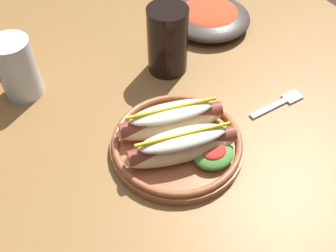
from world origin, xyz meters
TOP-DOWN VIEW (x-y plane):
  - dining_table at (0.00, 0.00)m, footprint 1.15×0.97m
  - hot_dog_plate at (0.00, -0.16)m, footprint 0.23×0.23m
  - fork at (0.23, -0.16)m, footprint 0.12×0.03m
  - soda_cup at (0.09, 0.04)m, footprint 0.08×0.08m
  - water_cup at (-0.19, 0.12)m, footprint 0.07×0.07m
  - side_bowl at (0.25, 0.13)m, footprint 0.19×0.19m

SIDE VIEW (x-z plane):
  - dining_table at x=0.00m, z-range 0.27..1.01m
  - fork at x=0.23m, z-range 0.74..0.74m
  - side_bowl at x=0.25m, z-range 0.74..0.79m
  - hot_dog_plate at x=0.00m, z-range 0.73..0.80m
  - water_cup at x=-0.19m, z-range 0.74..0.86m
  - soda_cup at x=0.09m, z-range 0.74..0.88m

